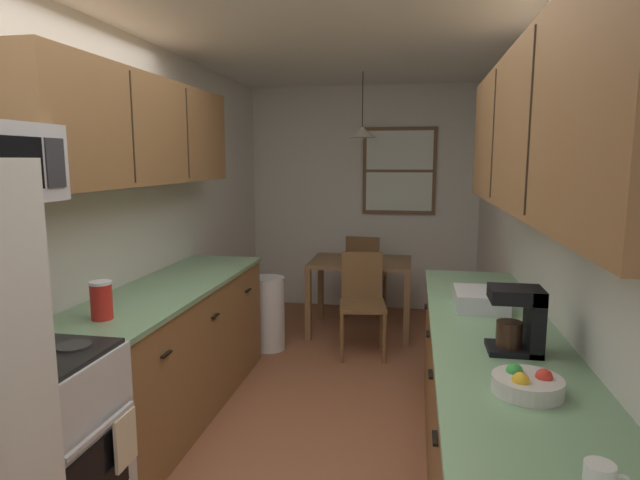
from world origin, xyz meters
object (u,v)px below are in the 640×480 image
(storage_canister, at_px, (101,300))
(fruit_bowl, at_px, (527,383))
(dining_table, at_px, (361,272))
(dining_chair_near, at_px, (362,298))
(trash_bin, at_px, (268,313))
(dish_rack, at_px, (480,299))
(dining_chair_far, at_px, (364,271))
(table_serving_bowl, at_px, (366,259))
(stove_range, at_px, (31,456))
(coffee_maker, at_px, (522,319))

(storage_canister, xyz_separation_m, fruit_bowl, (2.00, -0.53, -0.06))
(dining_table, height_order, dining_chair_near, dining_chair_near)
(dining_table, height_order, trash_bin, dining_table)
(dish_rack, bearing_deg, dining_chair_far, 108.31)
(table_serving_bowl, bearing_deg, stove_range, -109.27)
(fruit_bowl, relative_size, table_serving_bowl, 1.19)
(stove_range, relative_size, coffee_maker, 3.86)
(trash_bin, bearing_deg, storage_canister, -98.21)
(stove_range, relative_size, storage_canister, 5.44)
(dining_chair_far, bearing_deg, coffee_maker, -73.78)
(dish_rack, bearing_deg, dining_table, 112.45)
(dining_table, xyz_separation_m, storage_canister, (-1.08, -2.72, 0.38))
(dining_table, xyz_separation_m, coffee_maker, (0.98, -2.83, 0.43))
(dish_rack, xyz_separation_m, table_serving_bowl, (-0.83, 2.09, -0.19))
(storage_canister, height_order, fruit_bowl, storage_canister)
(storage_canister, bearing_deg, stove_range, -89.45)
(storage_canister, bearing_deg, fruit_bowl, -14.91)
(dining_chair_near, distance_m, dining_chair_far, 1.16)
(table_serving_bowl, bearing_deg, coffee_maker, -71.63)
(storage_canister, height_order, dish_rack, storage_canister)
(coffee_maker, bearing_deg, dining_chair_near, 111.85)
(dining_table, relative_size, dining_chair_far, 1.10)
(dining_chair_near, relative_size, coffee_maker, 3.16)
(dining_chair_far, bearing_deg, table_serving_bowl, -83.51)
(storage_canister, xyz_separation_m, coffee_maker, (2.06, -0.11, 0.05))
(stove_range, height_order, trash_bin, stove_range)
(coffee_maker, height_order, table_serving_bowl, coffee_maker)
(coffee_maker, height_order, dish_rack, coffee_maker)
(trash_bin, xyz_separation_m, storage_canister, (-0.30, -2.08, 0.67))
(fruit_bowl, bearing_deg, dining_chair_far, 103.77)
(dining_chair_far, xyz_separation_m, table_serving_bowl, (0.07, -0.64, 0.26))
(dining_chair_near, bearing_deg, dish_rack, -62.63)
(dining_chair_near, xyz_separation_m, dining_chair_far, (-0.09, 1.16, 0.00))
(coffee_maker, distance_m, table_serving_bowl, 2.93)
(trash_bin, distance_m, coffee_maker, 2.90)
(dining_table, distance_m, dining_chair_near, 0.59)
(table_serving_bowl, bearing_deg, fruit_bowl, -74.81)
(table_serving_bowl, bearing_deg, dining_chair_near, -88.21)
(coffee_maker, distance_m, dish_rack, 0.69)
(dining_table, height_order, dish_rack, dish_rack)
(dining_chair_far, height_order, table_serving_bowl, dining_chair_far)
(storage_canister, height_order, table_serving_bowl, storage_canister)
(dining_chair_near, xyz_separation_m, coffee_maker, (0.90, -2.25, 0.55))
(storage_canister, bearing_deg, dining_table, 68.36)
(coffee_maker, distance_m, fruit_bowl, 0.44)
(trash_bin, height_order, table_serving_bowl, table_serving_bowl)
(stove_range, xyz_separation_m, trash_bin, (0.29, 2.66, -0.14))
(dining_chair_far, height_order, trash_bin, dining_chair_far)
(stove_range, xyz_separation_m, dining_chair_near, (1.15, 2.72, 0.03))
(stove_range, height_order, dining_chair_near, stove_range)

